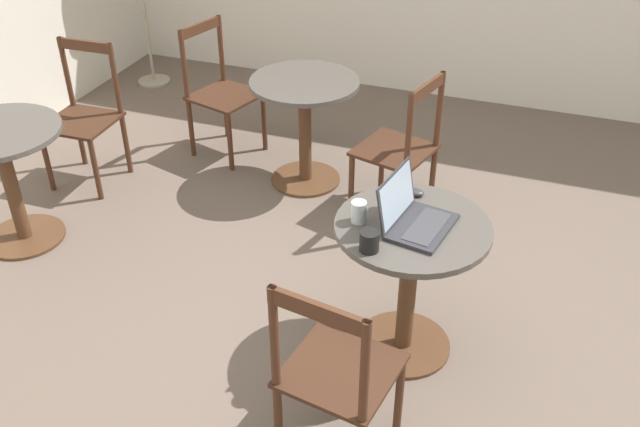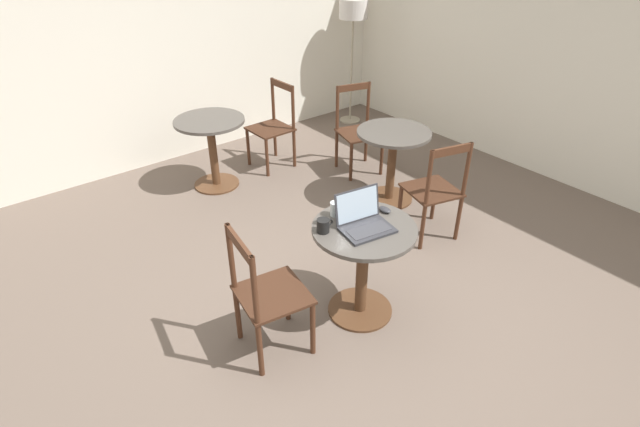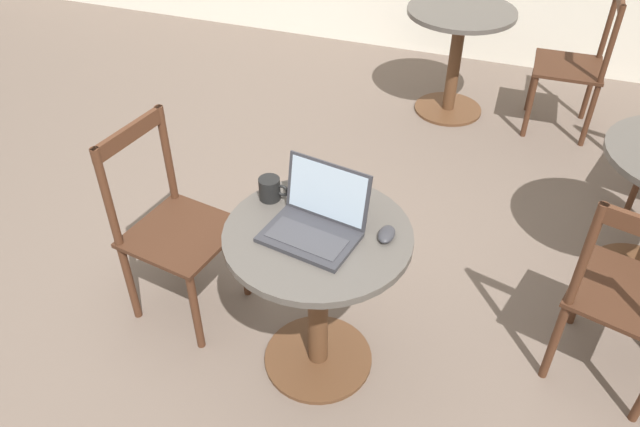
{
  "view_description": "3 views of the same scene",
  "coord_description": "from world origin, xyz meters",
  "px_view_note": "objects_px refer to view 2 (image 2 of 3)",
  "views": [
    {
      "loc": [
        -2.45,
        -0.59,
        2.53
      ],
      "look_at": [
        0.13,
        0.33,
        0.71
      ],
      "focal_mm": 40.0,
      "sensor_mm": 36.0,
      "label": 1
    },
    {
      "loc": [
        -1.81,
        -2.07,
        2.56
      ],
      "look_at": [
        0.11,
        0.32,
        0.65
      ],
      "focal_mm": 28.0,
      "sensor_mm": 36.0,
      "label": 2
    },
    {
      "loc": [
        0.74,
        -1.74,
        2.23
      ],
      "look_at": [
        0.08,
        0.1,
        0.65
      ],
      "focal_mm": 35.0,
      "sensor_mm": 36.0,
      "label": 3
    }
  ],
  "objects_px": {
    "cafe_table_far": "(211,140)",
    "chair_mid_front": "(435,191)",
    "cafe_table_mid": "(392,152)",
    "chair_far_right": "(273,127)",
    "chair_mid_back": "(358,131)",
    "cafe_table_near": "(363,254)",
    "laptop": "(364,222)",
    "chair_near_left": "(266,295)",
    "drinking_glass": "(335,209)",
    "mug": "(323,226)",
    "floor_lamp": "(353,16)",
    "mouse": "(385,210)"
  },
  "relations": [
    {
      "from": "chair_near_left",
      "to": "cafe_table_far",
      "type": "bearing_deg",
      "value": 69.57
    },
    {
      "from": "cafe_table_far",
      "to": "drinking_glass",
      "type": "relative_size",
      "value": 7.27
    },
    {
      "from": "cafe_table_near",
      "to": "drinking_glass",
      "type": "xyz_separation_m",
      "value": [
        -0.06,
        0.24,
        0.27
      ]
    },
    {
      "from": "chair_mid_back",
      "to": "chair_far_right",
      "type": "xyz_separation_m",
      "value": [
        -0.65,
        0.67,
        0.0
      ]
    },
    {
      "from": "mouse",
      "to": "drinking_glass",
      "type": "bearing_deg",
      "value": 148.95
    },
    {
      "from": "cafe_table_far",
      "to": "laptop",
      "type": "relative_size",
      "value": 1.96
    },
    {
      "from": "chair_mid_back",
      "to": "drinking_glass",
      "type": "relative_size",
      "value": 9.23
    },
    {
      "from": "floor_lamp",
      "to": "drinking_glass",
      "type": "xyz_separation_m",
      "value": [
        -2.53,
        -2.65,
        -0.58
      ]
    },
    {
      "from": "floor_lamp",
      "to": "cafe_table_mid",
      "type": "bearing_deg",
      "value": -121.23
    },
    {
      "from": "drinking_glass",
      "to": "cafe_table_mid",
      "type": "bearing_deg",
      "value": 29.39
    },
    {
      "from": "chair_mid_back",
      "to": "cafe_table_near",
      "type": "bearing_deg",
      "value": -131.67
    },
    {
      "from": "chair_mid_back",
      "to": "mouse",
      "type": "height_order",
      "value": "chair_mid_back"
    },
    {
      "from": "cafe_table_near",
      "to": "chair_mid_front",
      "type": "distance_m",
      "value": 1.2
    },
    {
      "from": "cafe_table_near",
      "to": "floor_lamp",
      "type": "relative_size",
      "value": 0.47
    },
    {
      "from": "laptop",
      "to": "drinking_glass",
      "type": "xyz_separation_m",
      "value": [
        -0.05,
        0.24,
        0.0
      ]
    },
    {
      "from": "chair_mid_front",
      "to": "drinking_glass",
      "type": "relative_size",
      "value": 9.23
    },
    {
      "from": "cafe_table_mid",
      "to": "mouse",
      "type": "bearing_deg",
      "value": -138.65
    },
    {
      "from": "cafe_table_near",
      "to": "cafe_table_far",
      "type": "distance_m",
      "value": 2.4
    },
    {
      "from": "cafe_table_mid",
      "to": "cafe_table_far",
      "type": "height_order",
      "value": "same"
    },
    {
      "from": "chair_mid_back",
      "to": "mug",
      "type": "relative_size",
      "value": 7.63
    },
    {
      "from": "chair_near_left",
      "to": "laptop",
      "type": "xyz_separation_m",
      "value": [
        0.71,
        -0.12,
        0.33
      ]
    },
    {
      "from": "cafe_table_near",
      "to": "laptop",
      "type": "height_order",
      "value": "laptop"
    },
    {
      "from": "chair_far_right",
      "to": "chair_mid_front",
      "type": "bearing_deg",
      "value": -82.91
    },
    {
      "from": "cafe_table_far",
      "to": "laptop",
      "type": "distance_m",
      "value": 2.42
    },
    {
      "from": "cafe_table_far",
      "to": "cafe_table_near",
      "type": "bearing_deg",
      "value": -93.04
    },
    {
      "from": "floor_lamp",
      "to": "laptop",
      "type": "bearing_deg",
      "value": -130.67
    },
    {
      "from": "chair_far_right",
      "to": "mouse",
      "type": "distance_m",
      "value": 2.46
    },
    {
      "from": "mug",
      "to": "drinking_glass",
      "type": "xyz_separation_m",
      "value": [
        0.19,
        0.11,
        0.0
      ]
    },
    {
      "from": "cafe_table_far",
      "to": "mouse",
      "type": "xyz_separation_m",
      "value": [
        0.12,
        -2.34,
        0.23
      ]
    },
    {
      "from": "floor_lamp",
      "to": "drinking_glass",
      "type": "bearing_deg",
      "value": -133.66
    },
    {
      "from": "mug",
      "to": "drinking_glass",
      "type": "bearing_deg",
      "value": 29.22
    },
    {
      "from": "cafe_table_mid",
      "to": "chair_far_right",
      "type": "relative_size",
      "value": 0.79
    },
    {
      "from": "chair_mid_back",
      "to": "chair_mid_front",
      "type": "height_order",
      "value": "same"
    },
    {
      "from": "cafe_table_mid",
      "to": "chair_far_right",
      "type": "distance_m",
      "value": 1.46
    },
    {
      "from": "floor_lamp",
      "to": "drinking_glass",
      "type": "relative_size",
      "value": 15.56
    },
    {
      "from": "cafe_table_mid",
      "to": "floor_lamp",
      "type": "height_order",
      "value": "floor_lamp"
    },
    {
      "from": "cafe_table_mid",
      "to": "chair_mid_front",
      "type": "xyz_separation_m",
      "value": [
        -0.19,
        -0.7,
        -0.06
      ]
    },
    {
      "from": "cafe_table_far",
      "to": "chair_mid_front",
      "type": "height_order",
      "value": "chair_mid_front"
    },
    {
      "from": "cafe_table_near",
      "to": "mug",
      "type": "distance_m",
      "value": 0.38
    },
    {
      "from": "cafe_table_far",
      "to": "floor_lamp",
      "type": "relative_size",
      "value": 0.47
    },
    {
      "from": "floor_lamp",
      "to": "mug",
      "type": "height_order",
      "value": "floor_lamp"
    },
    {
      "from": "chair_mid_front",
      "to": "floor_lamp",
      "type": "relative_size",
      "value": 0.59
    },
    {
      "from": "chair_mid_back",
      "to": "chair_far_right",
      "type": "relative_size",
      "value": 1.0
    },
    {
      "from": "chair_mid_back",
      "to": "chair_mid_front",
      "type": "relative_size",
      "value": 1.0
    },
    {
      "from": "chair_mid_front",
      "to": "laptop",
      "type": "bearing_deg",
      "value": -164.01
    },
    {
      "from": "chair_mid_front",
      "to": "laptop",
      "type": "distance_m",
      "value": 1.25
    },
    {
      "from": "drinking_glass",
      "to": "laptop",
      "type": "bearing_deg",
      "value": -79.06
    },
    {
      "from": "floor_lamp",
      "to": "mug",
      "type": "distance_m",
      "value": 3.92
    },
    {
      "from": "chair_mid_front",
      "to": "mouse",
      "type": "bearing_deg",
      "value": -163.26
    },
    {
      "from": "chair_near_left",
      "to": "floor_lamp",
      "type": "height_order",
      "value": "floor_lamp"
    }
  ]
}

